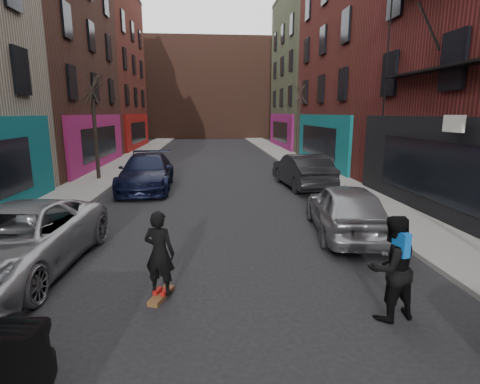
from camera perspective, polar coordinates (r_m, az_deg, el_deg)
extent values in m
cube|color=gray|center=(33.37, -15.26, 5.43)|extent=(2.50, 84.00, 0.13)
cube|color=gray|center=(33.45, 6.40, 5.79)|extent=(2.50, 84.00, 0.13)
cube|color=#47281E|center=(58.73, -4.76, 15.21)|extent=(40.00, 10.00, 14.00)
imported|color=#919299|center=(9.94, -30.86, -6.38)|extent=(2.91, 5.69, 1.54)
imported|color=black|center=(18.47, -14.04, 2.97)|extent=(2.57, 5.87, 1.68)
imported|color=gray|center=(11.67, 15.76, -2.46)|extent=(2.46, 4.85, 1.58)
imported|color=black|center=(18.64, 9.47, 3.22)|extent=(2.16, 5.17, 1.66)
cube|color=brown|center=(7.87, -11.88, -15.17)|extent=(0.47, 0.83, 0.10)
imported|color=black|center=(7.51, -12.17, -9.07)|extent=(0.71, 0.58, 1.69)
imported|color=black|center=(7.18, 22.05, -10.67)|extent=(1.07, 0.92, 1.90)
cube|color=blue|center=(6.88, 23.36, -7.25)|extent=(0.21, 0.33, 0.42)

